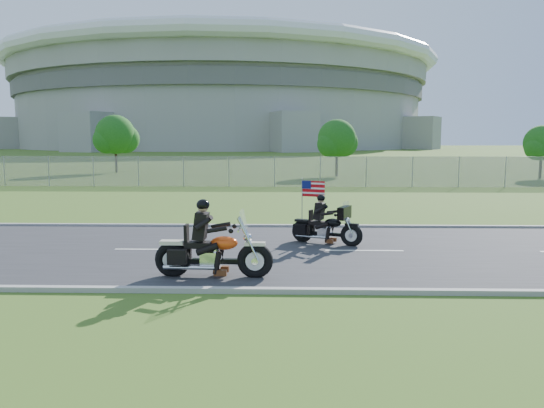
{
  "coord_description": "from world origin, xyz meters",
  "views": [
    {
      "loc": [
        1.8,
        -14.72,
        3.21
      ],
      "look_at": [
        1.39,
        0.0,
        1.36
      ],
      "focal_mm": 35.0,
      "sensor_mm": 36.0,
      "label": 1
    }
  ],
  "objects": [
    {
      "name": "stadium",
      "position": [
        -20.0,
        170.0,
        15.58
      ],
      "size": [
        140.4,
        140.4,
        29.2
      ],
      "color": "#A3A099",
      "rests_on": "ground"
    },
    {
      "name": "curb_north",
      "position": [
        0.0,
        4.05,
        0.05
      ],
      "size": [
        120.0,
        0.18,
        0.12
      ],
      "primitive_type": "cube",
      "color": "#9E9B93",
      "rests_on": "ground"
    },
    {
      "name": "tree_fence_far",
      "position": [
        22.04,
        28.03,
        2.64
      ],
      "size": [
        3.08,
        2.87,
        4.2
      ],
      "color": "#382316",
      "rests_on": "ground"
    },
    {
      "name": "tree_fence_mid",
      "position": [
        -13.95,
        34.04,
        3.3
      ],
      "size": [
        3.96,
        3.69,
        5.3
      ],
      "color": "#382316",
      "rests_on": "ground"
    },
    {
      "name": "tree_fence_near",
      "position": [
        6.04,
        30.04,
        2.97
      ],
      "size": [
        3.52,
        3.28,
        4.75
      ],
      "color": "#382316",
      "rests_on": "ground"
    },
    {
      "name": "curb_south",
      "position": [
        0.0,
        -4.05,
        0.05
      ],
      "size": [
        120.0,
        0.18,
        0.12
      ],
      "primitive_type": "cube",
      "color": "#9E9B93",
      "rests_on": "ground"
    },
    {
      "name": "motorcycle_follow",
      "position": [
        2.99,
        1.0,
        0.52
      ],
      "size": [
        2.12,
        1.21,
        1.88
      ],
      "rotation": [
        0.0,
        0.0,
        -0.43
      ],
      "color": "black",
      "rests_on": "ground"
    },
    {
      "name": "road",
      "position": [
        0.0,
        0.0,
        0.02
      ],
      "size": [
        120.0,
        8.0,
        0.04
      ],
      "primitive_type": "cube",
      "color": "#28282B",
      "rests_on": "ground"
    },
    {
      "name": "fence",
      "position": [
        -5.0,
        20.0,
        1.0
      ],
      "size": [
        60.0,
        0.03,
        2.0
      ],
      "primitive_type": "cube",
      "color": "gray",
      "rests_on": "ground"
    },
    {
      "name": "motorcycle_lead",
      "position": [
        0.09,
        -2.89,
        0.58
      ],
      "size": [
        2.74,
        0.69,
        1.84
      ],
      "rotation": [
        0.0,
        0.0,
        -0.03
      ],
      "color": "black",
      "rests_on": "ground"
    },
    {
      "name": "ground",
      "position": [
        0.0,
        0.0,
        0.0
      ],
      "size": [
        420.0,
        420.0,
        0.0
      ],
      "primitive_type": "plane",
      "color": "#38531A",
      "rests_on": "ground"
    }
  ]
}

